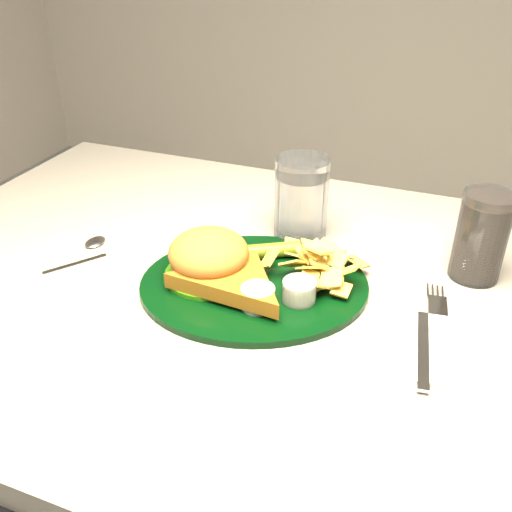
% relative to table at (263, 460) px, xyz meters
% --- Properties ---
extents(table, '(1.20, 0.80, 0.75)m').
position_rel_table_xyz_m(table, '(0.00, 0.00, 0.00)').
color(table, gray).
rests_on(table, ground).
extents(dinner_plate, '(0.40, 0.36, 0.07)m').
position_rel_table_xyz_m(dinner_plate, '(-0.01, -0.01, 0.41)').
color(dinner_plate, black).
rests_on(dinner_plate, table).
extents(water_glass, '(0.11, 0.11, 0.13)m').
position_rel_table_xyz_m(water_glass, '(0.00, 0.15, 0.44)').
color(water_glass, silver).
rests_on(water_glass, table).
extents(cola_glass, '(0.08, 0.08, 0.13)m').
position_rel_table_xyz_m(cola_glass, '(0.28, 0.13, 0.44)').
color(cola_glass, black).
rests_on(cola_glass, table).
extents(fork_napkin, '(0.17, 0.21, 0.01)m').
position_rel_table_xyz_m(fork_napkin, '(0.23, -0.06, 0.38)').
color(fork_napkin, silver).
rests_on(fork_napkin, table).
extents(spoon, '(0.11, 0.13, 0.01)m').
position_rel_table_xyz_m(spoon, '(-0.28, -0.06, 0.38)').
color(spoon, silver).
rests_on(spoon, table).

